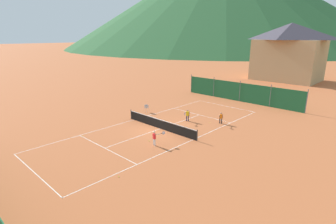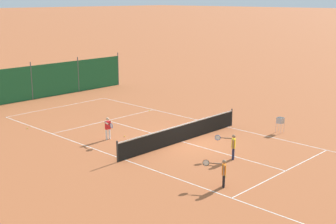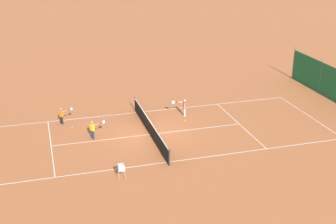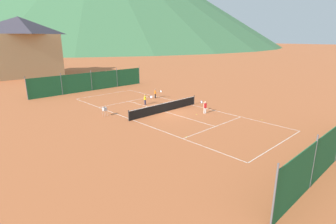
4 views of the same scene
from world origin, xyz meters
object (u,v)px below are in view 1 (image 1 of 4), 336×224
object	(u,v)px
player_far_baseline	(155,137)
tennis_ball_by_net_left	(231,109)
tennis_ball_alley_left	(149,141)
tennis_ball_mid_court	(82,136)
tennis_ball_near_corner	(210,123)
player_far_service	(187,115)
tennis_ball_service_box	(119,177)
ball_hopper	(146,107)
tennis_ball_alley_right	(189,102)
player_near_service	(221,117)
tennis_net	(160,124)
alpine_chalet	(289,51)

from	to	relation	value
player_far_baseline	tennis_ball_by_net_left	world-z (taller)	player_far_baseline
tennis_ball_alley_left	tennis_ball_mid_court	distance (m)	6.26
tennis_ball_near_corner	tennis_ball_mid_court	xyz separation A→B (m)	(-6.17, -11.23, 0.00)
player_far_service	tennis_ball_alley_left	xyz separation A→B (m)	(1.18, -6.62, -0.69)
player_far_service	tennis_ball_service_box	size ratio (longest dim) A/B	18.87
ball_hopper	tennis_ball_service_box	bearing A→B (deg)	-48.77
player_far_baseline	tennis_ball_service_box	xyz separation A→B (m)	(2.01, -5.17, -0.70)
tennis_ball_alley_right	tennis_ball_service_box	xyz separation A→B (m)	(9.07, -18.40, 0.00)
player_near_service	tennis_ball_mid_court	world-z (taller)	player_near_service
tennis_ball_mid_court	tennis_ball_near_corner	bearing A→B (deg)	61.21
tennis_net	tennis_ball_alley_left	size ratio (longest dim) A/B	139.09
player_near_service	tennis_ball_service_box	size ratio (longest dim) A/B	18.03
tennis_net	player_near_service	bearing A→B (deg)	57.65
player_far_service	tennis_ball_mid_court	xyz separation A→B (m)	(-4.06, -10.05, -0.69)
tennis_net	alpine_chalet	world-z (taller)	alpine_chalet
player_near_service	alpine_chalet	world-z (taller)	alpine_chalet
ball_hopper	tennis_net	bearing A→B (deg)	-28.85
alpine_chalet	player_far_service	bearing A→B (deg)	-85.71
tennis_ball_alley_left	tennis_ball_service_box	world-z (taller)	same
tennis_ball_alley_right	ball_hopper	size ratio (longest dim) A/B	0.07
tennis_ball_near_corner	ball_hopper	world-z (taller)	ball_hopper
tennis_net	tennis_ball_service_box	world-z (taller)	tennis_net
player_far_baseline	tennis_ball_alley_right	distance (m)	15.01
tennis_ball_service_box	tennis_ball_alley_left	bearing A→B (deg)	119.00
player_near_service	tennis_ball_alley_right	xyz separation A→B (m)	(-7.95, 4.63, -0.66)
player_far_service	alpine_chalet	distance (m)	35.21
tennis_ball_mid_court	player_far_service	bearing A→B (deg)	68.01
ball_hopper	tennis_ball_by_net_left	bearing A→B (deg)	50.05
player_near_service	tennis_ball_alley_right	distance (m)	9.22
player_near_service	alpine_chalet	bearing A→B (deg)	99.74
alpine_chalet	tennis_ball_by_net_left	bearing A→B (deg)	-82.42
tennis_ball_near_corner	tennis_ball_mid_court	world-z (taller)	same
tennis_net	tennis_ball_service_box	size ratio (longest dim) A/B	139.09
player_near_service	tennis_ball_mid_court	xyz separation A→B (m)	(-7.11, -11.79, -0.66)
player_far_service	player_near_service	distance (m)	3.52
tennis_ball_alley_right	alpine_chalet	xyz separation A→B (m)	(2.29, 28.36, 5.79)
tennis_ball_alley_left	ball_hopper	world-z (taller)	ball_hopper
tennis_net	player_far_baseline	world-z (taller)	player_far_baseline
tennis_net	tennis_ball_service_box	xyz separation A→B (m)	(4.56, -8.33, -0.47)
tennis_ball_alley_left	player_near_service	bearing A→B (deg)	77.37
alpine_chalet	player_near_service	bearing A→B (deg)	-80.26
tennis_ball_mid_court	alpine_chalet	xyz separation A→B (m)	(1.45, 44.79, 5.79)
tennis_net	tennis_ball_mid_court	bearing A→B (deg)	-119.97
ball_hopper	alpine_chalet	distance (m)	36.01
tennis_ball_alley_right	tennis_ball_near_corner	bearing A→B (deg)	-36.57
tennis_ball_near_corner	ball_hopper	bearing A→B (deg)	-165.96
tennis_ball_near_corner	tennis_ball_by_net_left	bearing A→B (deg)	99.94
tennis_ball_service_box	ball_hopper	world-z (taller)	ball_hopper
tennis_ball_alley_right	tennis_ball_mid_court	size ratio (longest dim) A/B	1.00
tennis_net	player_far_baseline	bearing A→B (deg)	-51.14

